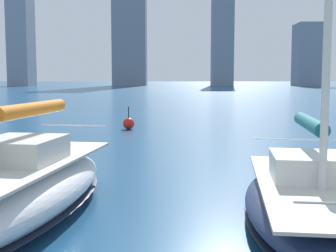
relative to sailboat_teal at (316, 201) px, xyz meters
name	(u,v)px	position (x,y,z in m)	size (l,w,h in m)	color
city_skyline	(175,24)	(2.49, -153.34, 20.67)	(168.88, 19.56, 51.26)	gray
sailboat_teal	(316,201)	(0.00, 0.00, 0.00)	(3.82, 7.79, 10.20)	navy
sailboat_orange	(13,190)	(6.60, -0.27, 0.15)	(3.93, 9.08, 11.75)	white
channel_buoy	(129,123)	(5.80, -18.67, -0.23)	(0.70, 0.70, 1.40)	red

